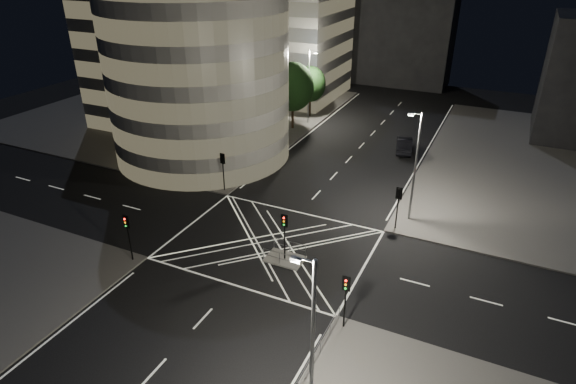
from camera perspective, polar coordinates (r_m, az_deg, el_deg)
The scene contains 24 objects.
ground at distance 40.51m, azimuth -2.03°, elevation -6.23°, with size 120.00×120.00×0.00m, color black.
sidewalk_far_left at distance 75.79m, azimuth -12.43°, elevation 9.38°, with size 42.00×42.00×0.15m, color #5B5855.
central_island at distance 38.61m, azimuth -0.39°, elevation -7.94°, with size 3.00×2.00×0.15m, color slate.
office_tower_curved at distance 61.65m, azimuth -11.94°, elevation 17.54°, with size 30.00×29.00×27.20m.
office_block_rear at distance 82.07m, azimuth -2.48°, elevation 19.22°, with size 24.00×16.00×22.00m, color gray.
building_far_end at distance 91.17m, azimuth 13.17°, elevation 17.99°, with size 18.00×8.00×18.00m, color black.
tree_a at distance 50.42m, azimuth -8.10°, elevation 5.58°, with size 3.94×3.94×6.14m.
tree_b at distance 54.90m, azimuth -4.76°, elevation 8.56°, with size 4.74×4.74×7.51m.
tree_c at distance 59.90m, azimuth -1.89°, elevation 10.26°, with size 4.32×4.32×7.31m.
tree_d at distance 64.87m, azimuth 0.56°, elevation 12.35°, with size 5.63×5.63×8.90m.
tree_e at distance 70.45m, azimuth 2.66°, elevation 12.66°, with size 4.43×4.43×7.21m.
traffic_signal_fl at distance 48.27m, azimuth -7.72°, elevation 3.20°, with size 0.55×0.22×4.00m.
traffic_signal_nl at distance 38.90m, azimuth -18.47°, elevation -4.24°, with size 0.55×0.22×4.00m.
traffic_signal_fr at distance 42.12m, azimuth 12.94°, elevation -0.97°, with size 0.55×0.22×4.00m.
traffic_signal_nr at distance 30.95m, azimuth 6.86°, elevation -11.72°, with size 0.55×0.22×4.00m.
traffic_signal_island at distance 37.06m, azimuth -0.41°, elevation -4.33°, with size 0.55×0.22×4.00m.
street_lamp_left_near at distance 51.74m, azimuth -5.41°, elevation 8.10°, with size 1.25×0.25×10.00m.
street_lamp_left_far at distance 67.18m, azimuth 2.51°, elevation 12.60°, with size 1.25×0.25×10.00m.
street_lamp_right_far at distance 42.88m, azimuth 14.82°, elevation 3.21°, with size 1.25×0.25×10.00m.
street_lamp_right_near at distance 23.93m, azimuth 2.79°, elevation -17.05°, with size 1.25×0.25×10.00m.
railing_near_right at distance 28.90m, azimuth 1.87°, elevation -21.00°, with size 0.06×11.70×1.10m, color slate.
railing_island_south at distance 37.59m, azimuth -1.00°, elevation -7.86°, with size 2.80×0.06×1.10m, color slate.
railing_island_north at distance 38.93m, azimuth 0.18°, elevation -6.50°, with size 2.80×0.06×1.10m, color slate.
sedan at distance 60.30m, azimuth 13.61°, elevation 5.48°, with size 1.81×5.20×1.71m, color black.
Camera 1 is at (15.78, -30.02, 22.15)m, focal length 30.00 mm.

